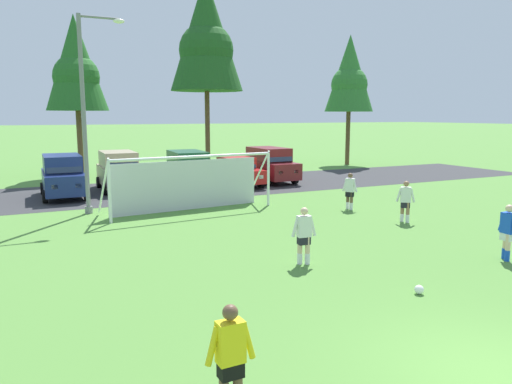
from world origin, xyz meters
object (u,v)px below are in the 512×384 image
at_px(soccer_goal, 189,182).
at_px(parked_car_slot_center, 237,171).
at_px(player_striker_near, 507,232).
at_px(parked_car_slot_center_left, 188,170).
at_px(player_midfield_center, 350,191).
at_px(parked_car_slot_center_right, 270,164).
at_px(soccer_ball, 419,290).
at_px(player_defender_far, 304,236).
at_px(parked_car_slot_left, 119,170).
at_px(street_lamp, 88,113).
at_px(player_winger_left, 405,202).
at_px(referee, 231,361).
at_px(parked_car_slot_far_left, 63,176).

relative_size(soccer_goal, parked_car_slot_center, 1.79).
xyz_separation_m(player_striker_near, parked_car_slot_center_left, (-3.99, 17.22, 0.29)).
distance_m(player_midfield_center, parked_car_slot_center_right, 9.66).
xyz_separation_m(soccer_ball, soccer_goal, (-1.65, 12.20, 1.18)).
xyz_separation_m(soccer_goal, parked_car_slot_center, (4.96, 5.99, -0.42)).
xyz_separation_m(player_striker_near, player_defender_far, (-5.52, 2.23, 0.00)).
distance_m(parked_car_slot_left, street_lamp, 7.28).
height_order(player_winger_left, parked_car_slot_center, parked_car_slot_center).
relative_size(referee, parked_car_slot_center_left, 0.35).
bearing_deg(parked_car_slot_left, street_lamp, -110.36).
bearing_deg(soccer_goal, parked_car_slot_far_left, 126.93).
xyz_separation_m(referee, street_lamp, (0.28, 15.88, 3.44)).
bearing_deg(player_striker_near, soccer_goal, 117.92).
height_order(player_defender_far, parked_car_slot_center_right, parked_car_slot_center_right).
height_order(player_defender_far, parked_car_slot_far_left, parked_car_slot_far_left).
height_order(referee, parked_car_slot_left, parked_car_slot_left).
bearing_deg(soccer_ball, player_defender_far, 110.87).
height_order(parked_car_slot_far_left, parked_car_slot_center_right, same).
bearing_deg(parked_car_slot_center_right, parked_car_slot_left, 175.51).
height_order(player_defender_far, parked_car_slot_center, parked_car_slot_center).
bearing_deg(parked_car_slot_center, player_striker_near, -86.71).
distance_m(soccer_goal, player_striker_near, 12.70).
bearing_deg(parked_car_slot_center, parked_car_slot_left, 167.79).
bearing_deg(parked_car_slot_far_left, player_midfield_center, -39.17).
bearing_deg(street_lamp, parked_car_slot_left, 69.64).
bearing_deg(player_defender_far, parked_car_slot_far_left, 108.50).
height_order(soccer_ball, parked_car_slot_center, parked_car_slot_center).
bearing_deg(player_midfield_center, parked_car_slot_center_left, 117.13).
xyz_separation_m(soccer_ball, player_striker_near, (4.30, 0.99, 0.71)).
bearing_deg(parked_car_slot_far_left, street_lamp, -81.45).
bearing_deg(parked_car_slot_center, parked_car_slot_center_left, 179.57).
height_order(player_defender_far, parked_car_slot_left, parked_car_slot_left).
bearing_deg(referee, player_midfield_center, 47.49).
distance_m(soccer_ball, street_lamp, 15.15).
height_order(referee, parked_car_slot_far_left, parked_car_slot_far_left).
height_order(soccer_ball, player_defender_far, player_defender_far).
bearing_deg(soccer_goal, referee, -106.05).
relative_size(player_striker_near, parked_car_slot_far_left, 0.35).
height_order(parked_car_slot_center_right, street_lamp, street_lamp).
height_order(soccer_ball, player_winger_left, player_winger_left).
bearing_deg(parked_car_slot_far_left, parked_car_slot_center_left, -1.73).
bearing_deg(player_defender_far, referee, -129.42).
distance_m(player_defender_far, parked_car_slot_center_right, 17.21).
bearing_deg(player_midfield_center, street_lamp, 158.22).
height_order(player_midfield_center, parked_car_slot_center_right, parked_car_slot_center_right).
xyz_separation_m(soccer_ball, street_lamp, (-5.57, 13.47, 4.15)).
xyz_separation_m(player_defender_far, street_lamp, (-4.34, 10.25, 3.44)).
bearing_deg(soccer_goal, player_defender_far, -87.32).
height_order(soccer_ball, player_midfield_center, player_midfield_center).
distance_m(soccer_ball, parked_car_slot_far_left, 19.49).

